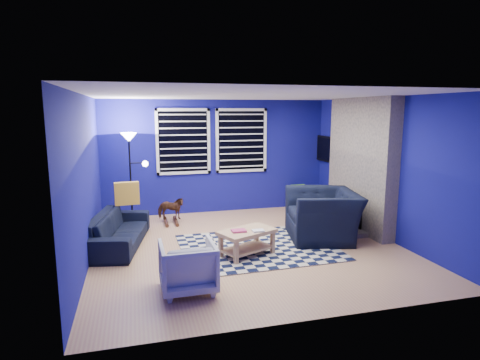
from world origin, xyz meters
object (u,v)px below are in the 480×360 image
Objects in this scene: armchair_bent at (188,266)px; floor_lamp at (130,150)px; sofa at (118,230)px; cabinet at (299,199)px; tv at (328,149)px; rocking_horse at (171,208)px; coffee_table at (247,237)px; armchair_big at (323,215)px.

armchair_bent is 3.54m from floor_lamp.
sofa is 4.25m from cabinet.
floor_lamp is (-4.30, -0.15, 0.10)m from tv.
rocking_horse is 0.56× the size of coffee_table.
armchair_bent is 0.70× the size of coffee_table.
tv is 2.37m from armchair_big.
armchair_bent reaches higher than cabinet.
tv is at bearing -61.70° from sofa.
floor_lamp is (-3.70, -0.33, 1.25)m from cabinet.
armchair_bent is 1.25× the size of rocking_horse.
armchair_bent is (0.90, -2.01, 0.04)m from sofa.
sofa is 2.21m from coffee_table.
cabinet is (-0.60, 0.18, -1.15)m from tv.
armchair_bent is (-2.61, -1.51, -0.11)m from armchair_big.
armchair_big is 2.35× the size of rocking_horse.
armchair_bent reaches higher than sofa.
rocking_horse is at bearing -111.18° from armchair_big.
sofa is 1.44× the size of armchair_big.
armchair_big is 0.72× the size of floor_lamp.
tv reaches higher than armchair_big.
armchair_big reaches higher than rocking_horse.
sofa is at bearing 160.11° from rocking_horse.
sofa reaches higher than coffee_table.
cabinet is at bearing 163.05° from tv.
tv is 1.00× the size of coffee_table.
armchair_big is 1.88× the size of armchair_bent.
armchair_big is 3.04m from rocking_horse.
floor_lamp is at bearing -153.70° from cabinet.
armchair_bent is 1.46m from coffee_table.
armchair_big is at bearing -150.58° from armchair_bent.
floor_lamp is at bearing 103.48° from rocking_horse.
sofa is 2.82× the size of cabinet.
armchair_big is 1.32× the size of coffee_table.
armchair_bent reaches higher than rocking_horse.
sofa is at bearing -66.42° from armchair_bent.
floor_lamp is (-0.73, 0.08, 1.20)m from rocking_horse.
sofa is 1.77m from floor_lamp.
cabinet reaches higher than sofa.
cabinet is (3.04, 3.60, -0.07)m from armchair_bent.
tv is 3.70m from coffee_table.
rocking_horse is at bearing -176.34° from tv.
armchair_big reaches higher than coffee_table.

